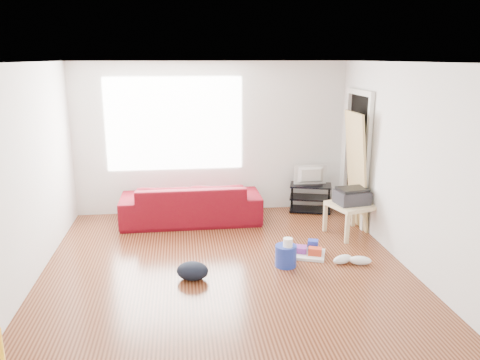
{
  "coord_description": "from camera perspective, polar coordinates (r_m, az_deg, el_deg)",
  "views": [
    {
      "loc": [
        -0.51,
        -5.18,
        2.55
      ],
      "look_at": [
        0.24,
        0.6,
        1.02
      ],
      "focal_mm": 35.0,
      "sensor_mm": 36.0,
      "label": 1
    }
  ],
  "objects": [
    {
      "name": "side_table",
      "position": [
        7.07,
        13.4,
        -3.4
      ],
      "size": [
        0.73,
        0.73,
        0.48
      ],
      "rotation": [
        0.0,
        0.0,
        0.31
      ],
      "color": "#CDAF85",
      "rests_on": "ground"
    },
    {
      "name": "sneakers",
      "position": [
        6.19,
        13.43,
        -9.45
      ],
      "size": [
        0.51,
        0.26,
        0.11
      ],
      "rotation": [
        0.0,
        0.0,
        -0.1
      ],
      "color": "white",
      "rests_on": "ground"
    },
    {
      "name": "bucket",
      "position": [
        6.04,
        5.56,
        -10.35
      ],
      "size": [
        0.35,
        0.35,
        0.27
      ],
      "primitive_type": "cylinder",
      "rotation": [
        0.0,
        0.0,
        -0.34
      ],
      "color": "#1C329A",
      "rests_on": "ground"
    },
    {
      "name": "backpack",
      "position": [
        5.71,
        -5.78,
        -11.92
      ],
      "size": [
        0.46,
        0.41,
        0.21
      ],
      "primitive_type": "ellipsoid",
      "rotation": [
        0.0,
        0.0,
        -0.3
      ],
      "color": "black",
      "rests_on": "ground"
    },
    {
      "name": "room",
      "position": [
        5.51,
        -1.1,
        1.1
      ],
      "size": [
        4.51,
        5.01,
        2.51
      ],
      "color": "#411C0E",
      "rests_on": "ground"
    },
    {
      "name": "door_panel",
      "position": [
        7.57,
        13.59,
        -5.4
      ],
      "size": [
        0.22,
        0.71,
        1.77
      ],
      "primitive_type": "cube",
      "rotation": [
        0.0,
        -0.1,
        0.0
      ],
      "color": "tan",
      "rests_on": "ground"
    },
    {
      "name": "sofa",
      "position": [
        7.57,
        -5.91,
        -5.05
      ],
      "size": [
        2.19,
        0.86,
        0.64
      ],
      "primitive_type": "imported",
      "rotation": [
        0.0,
        0.0,
        3.14
      ],
      "color": "#5B0210",
      "rests_on": "ground"
    },
    {
      "name": "tv",
      "position": [
        7.94,
        8.67,
        0.56
      ],
      "size": [
        0.56,
        0.07,
        0.32
      ],
      "primitive_type": "imported",
      "rotation": [
        0.0,
        0.0,
        3.14
      ],
      "color": "black",
      "rests_on": "tv_stand"
    },
    {
      "name": "tv_stand",
      "position": [
        8.04,
        8.56,
        -2.12
      ],
      "size": [
        0.77,
        0.57,
        0.47
      ],
      "rotation": [
        0.0,
        0.0,
        -0.28
      ],
      "color": "black",
      "rests_on": "ground"
    },
    {
      "name": "printer",
      "position": [
        7.02,
        13.49,
        -1.91
      ],
      "size": [
        0.5,
        0.41,
        0.24
      ],
      "rotation": [
        0.0,
        0.0,
        0.16
      ],
      "color": "#232328",
      "rests_on": "side_table"
    },
    {
      "name": "toilet_paper",
      "position": [
        5.94,
        5.82,
        -8.8
      ],
      "size": [
        0.12,
        0.12,
        0.11
      ],
      "primitive_type": "cylinder",
      "color": "white",
      "rests_on": "bucket"
    },
    {
      "name": "cleaning_tray",
      "position": [
        6.35,
        8.18,
        -8.6
      ],
      "size": [
        0.58,
        0.52,
        0.17
      ],
      "rotation": [
        0.0,
        0.0,
        -0.35
      ],
      "color": "silver",
      "rests_on": "ground"
    }
  ]
}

